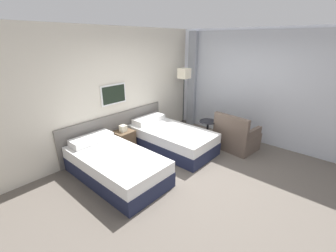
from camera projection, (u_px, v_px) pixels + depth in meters
The scene contains 9 objects.
ground_plane at pixel (200, 174), 4.33m from camera, with size 16.00×16.00×0.00m, color #5B544C.
wall_headboard at pixel (124, 92), 5.20m from camera, with size 10.00×0.10×2.70m.
wall_window at pixel (258, 88), 5.39m from camera, with size 0.21×4.66×2.70m.
bed_near_door at pixel (115, 165), 4.15m from camera, with size 1.05×1.99×0.63m.
bed_near_window at pixel (171, 138), 5.27m from camera, with size 1.05×1.99×0.63m.
nightstand at pixel (124, 140), 5.17m from camera, with size 0.41×0.38×0.63m.
floor_lamp at pixel (184, 78), 5.99m from camera, with size 0.27×0.27×1.72m.
side_table at pixel (208, 128), 5.44m from camera, with size 0.41×0.41×0.61m.
armchair at pixel (236, 138), 5.26m from camera, with size 0.81×0.93×0.87m.
Camera 1 is at (-3.19, -1.98, 2.43)m, focal length 24.00 mm.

